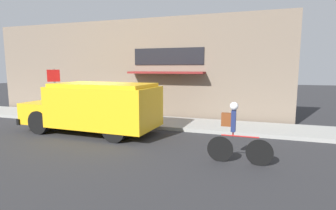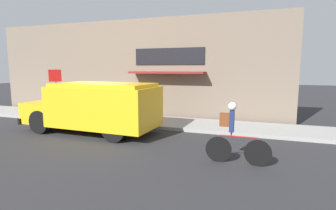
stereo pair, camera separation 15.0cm
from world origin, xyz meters
name	(u,v)px [view 1 (the left image)]	position (x,y,z in m)	size (l,w,h in m)	color
ground_plane	(100,125)	(0.00, 0.00, 0.00)	(70.00, 70.00, 0.00)	#2B2B2D
sidewalk	(113,119)	(0.00, 1.14, 0.08)	(28.00, 2.28, 0.15)	#999993
storefront	(127,69)	(0.07, 2.60, 2.54)	(16.71, 0.96, 5.07)	#756656
school_bus	(95,107)	(0.66, -1.27, 1.06)	(5.57, 2.71, 1.99)	yellow
cyclist	(235,134)	(6.16, -2.97, 0.81)	(1.73, 0.22, 1.67)	black
stop_sign_post	(54,84)	(-3.01, 0.68, 1.75)	(0.45, 0.45, 2.39)	slate
trash_bin	(83,108)	(-1.65, 1.08, 0.56)	(0.58, 0.58, 0.82)	slate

